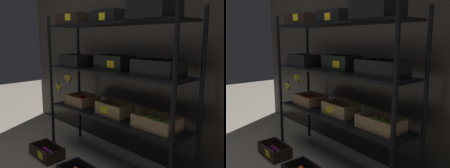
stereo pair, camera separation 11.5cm
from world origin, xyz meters
The scene contains 4 objects.
ground_plane centered at (0.00, 0.00, 0.00)m, with size 10.00×10.00×0.00m, color gray.
storefront_wall centered at (0.00, 0.38, 1.18)m, with size 3.92×0.12×2.37m, color #2D2823.
display_rack centered at (0.00, 0.00, 0.92)m, with size 1.66×0.40×1.45m.
crate_ground_plum centered at (-0.56, -0.38, 0.04)m, with size 0.37×0.21×0.12m.
Camera 2 is at (1.66, -1.42, 1.18)m, focal length 39.52 mm.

